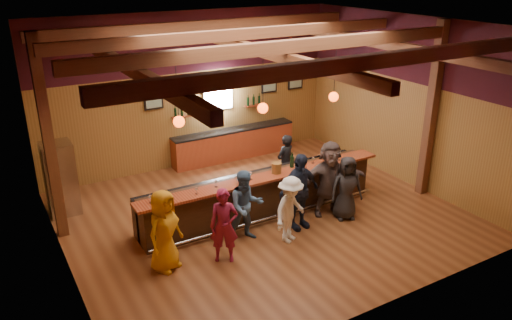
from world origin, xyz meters
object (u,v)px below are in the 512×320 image
object	(u,v)px
bar_counter	(260,194)
customer_white	(290,210)
stainless_fridge	(60,179)
customer_orange	(164,231)
bartender	(285,163)
ice_bucket	(276,168)
customer_dark	(346,188)
bottle_a	(293,162)
customer_denim	(246,206)
customer_navy	(299,192)
back_bar_cabinet	(234,144)
customer_redvest	(224,226)
customer_brown	(329,178)

from	to	relation	value
bar_counter	customer_white	world-z (taller)	customer_white
stainless_fridge	customer_orange	xyz separation A→B (m)	(1.30, -3.54, -0.05)
bartender	ice_bucket	distance (m)	1.56
customer_dark	bottle_a	distance (m)	1.42
customer_denim	customer_dark	distance (m)	2.56
customer_navy	back_bar_cabinet	bearing A→B (deg)	77.27
customer_navy	customer_white	bearing A→B (deg)	-144.43
bottle_a	bar_counter	bearing A→B (deg)	168.30
customer_denim	back_bar_cabinet	bearing A→B (deg)	76.99
customer_redvest	customer_denim	bearing A→B (deg)	62.25
customer_white	customer_dark	world-z (taller)	customer_dark
customer_navy	bartender	bearing A→B (deg)	61.97
customer_brown	bartender	bearing A→B (deg)	107.65
customer_redvest	bartender	size ratio (longest dim) A/B	1.03
customer_redvest	ice_bucket	distance (m)	2.30
stainless_fridge	bartender	size ratio (longest dim) A/B	1.16
customer_navy	ice_bucket	size ratio (longest dim) A/B	7.16
customer_denim	customer_dark	world-z (taller)	customer_denim
back_bar_cabinet	stainless_fridge	xyz separation A→B (m)	(-5.30, -1.12, 0.42)
customer_brown	customer_dark	size ratio (longest dim) A/B	1.19
stainless_fridge	customer_denim	size ratio (longest dim) A/B	1.10
stainless_fridge	bartender	xyz separation A→B (m)	(5.40, -1.62, -0.12)
stainless_fridge	customer_orange	bearing A→B (deg)	-69.83
stainless_fridge	customer_denim	distance (m)	4.66
stainless_fridge	customer_denim	bearing A→B (deg)	-46.18
bar_counter	customer_navy	bearing A→B (deg)	-68.62
ice_bucket	customer_brown	bearing A→B (deg)	-26.53
back_bar_cabinet	customer_dark	world-z (taller)	customer_dark
back_bar_cabinet	customer_dark	xyz separation A→B (m)	(0.47, -4.80, 0.31)
customer_white	bartender	world-z (taller)	bartender
customer_navy	ice_bucket	world-z (taller)	customer_navy
customer_dark	bar_counter	bearing A→B (deg)	162.73
back_bar_cabinet	ice_bucket	world-z (taller)	ice_bucket
customer_redvest	bartender	world-z (taller)	customer_redvest
customer_navy	bartender	distance (m)	2.08
customer_brown	customer_white	bearing A→B (deg)	-145.86
bottle_a	customer_brown	bearing A→B (deg)	-48.27
customer_denim	bartender	bearing A→B (deg)	50.64
customer_orange	bartender	xyz separation A→B (m)	(4.10, 1.92, -0.07)
stainless_fridge	customer_navy	distance (m)	5.72
customer_redvest	ice_bucket	xyz separation A→B (m)	(1.96, 1.13, 0.44)
back_bar_cabinet	bottle_a	size ratio (longest dim) A/B	11.76
customer_navy	bottle_a	xyz separation A→B (m)	(0.41, 0.88, 0.33)
customer_white	customer_navy	distance (m)	0.66
bar_counter	stainless_fridge	distance (m)	4.81
ice_bucket	stainless_fridge	bearing A→B (deg)	148.19
customer_denim	customer_white	world-z (taller)	customer_denim
customer_orange	customer_dark	size ratio (longest dim) A/B	1.09
stainless_fridge	customer_orange	world-z (taller)	stainless_fridge
customer_brown	customer_navy	bearing A→B (deg)	-156.45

